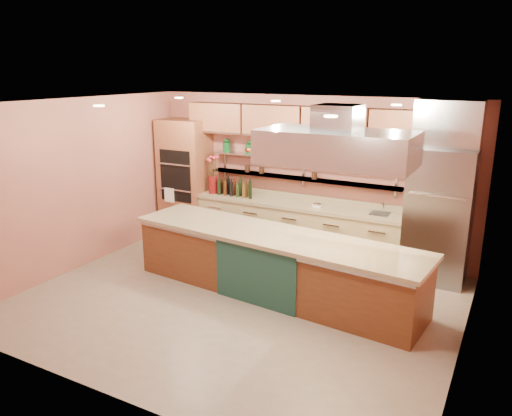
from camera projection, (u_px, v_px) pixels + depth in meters
The scene contains 21 objects.
floor at pixel (237, 301), 7.22m from camera, with size 6.00×5.00×0.02m, color gray.
ceiling at pixel (235, 104), 6.46m from camera, with size 6.00×5.00×0.02m, color black.
wall_back at pixel (307, 175), 8.96m from camera, with size 6.00×0.04×2.80m, color #A8604F.
wall_front at pixel (103, 270), 4.72m from camera, with size 6.00×0.04×2.80m, color #A8604F.
wall_left at pixel (79, 184), 8.21m from camera, with size 0.04×5.00×2.80m, color #A8604F.
wall_right at pixel (472, 242), 5.47m from camera, with size 0.04×5.00×2.80m, color #A8604F.
oven_stack at pixel (186, 178), 9.87m from camera, with size 0.95×0.64×2.30m, color #995737.
refrigerator at pixel (438, 216), 7.68m from camera, with size 0.95×0.72×2.10m, color gray.
back_counter at pixel (296, 228), 8.98m from camera, with size 3.84×0.64×0.93m, color tan.
wall_shelf_lower at pixel (301, 179), 8.89m from camera, with size 3.60×0.26×0.03m, color #AEB1B5.
wall_shelf_upper at pixel (302, 159), 8.79m from camera, with size 3.60×0.26×0.03m, color #AEB1B5.
upper_cabinets at pixel (304, 122), 8.55m from camera, with size 4.60×0.36×0.55m, color #995737.
range_hood at pixel (337, 148), 6.46m from camera, with size 2.00×1.00×0.45m, color #AEB1B5.
ceiling_downlights at pixel (243, 105), 6.64m from camera, with size 4.00×2.80×0.02m, color #FFE5A5.
island at pixel (273, 264), 7.35m from camera, with size 4.44×0.96×0.93m, color brown.
flower_vase at pixel (213, 185), 9.56m from camera, with size 0.19×0.19×0.33m, color maroon.
oil_bottle_cluster at pixel (236, 189), 9.34m from camera, with size 0.80×0.23×0.26m, color black.
kitchen_scale at pixel (318, 205), 8.62m from camera, with size 0.14×0.11×0.08m, color white.
bar_faucet at pixel (383, 208), 8.18m from camera, with size 0.03×0.03×0.21m, color white.
copper_kettle at pixel (258, 150), 9.17m from camera, with size 0.20×0.20×0.16m, color #C6612D.
green_canister at pixel (279, 151), 8.97m from camera, with size 0.15×0.15×0.18m, color #0E451C.
Camera 1 is at (3.36, -5.68, 3.23)m, focal length 35.00 mm.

